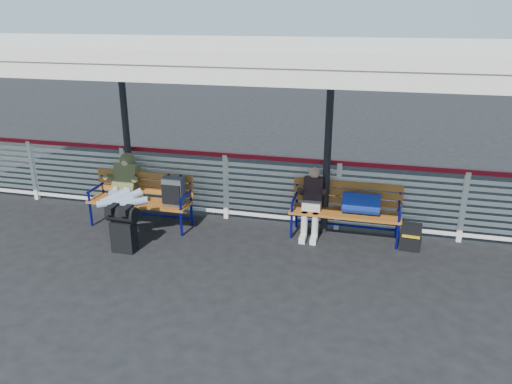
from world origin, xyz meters
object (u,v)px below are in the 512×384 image
(companion_person, at_px, (312,202))
(suitcase_side, at_px, (410,237))
(bench_left, at_px, (153,193))
(traveler_man, at_px, (123,194))
(bench_right, at_px, (354,204))
(luggage_stack, at_px, (123,227))

(companion_person, relative_size, suitcase_side, 2.58)
(bench_left, distance_m, suitcase_side, 4.34)
(traveler_man, bearing_deg, bench_right, 10.41)
(luggage_stack, distance_m, bench_right, 3.70)
(companion_person, xyz_separation_m, suitcase_side, (1.60, -0.19, -0.37))
(bench_right, distance_m, suitcase_side, 1.02)
(bench_left, distance_m, traveler_man, 0.51)
(bench_right, bearing_deg, companion_person, -177.01)
(suitcase_side, bearing_deg, bench_right, 170.92)
(luggage_stack, distance_m, companion_person, 3.07)
(companion_person, bearing_deg, suitcase_side, -6.62)
(bench_left, distance_m, bench_right, 3.42)
(bench_left, height_order, traveler_man, traveler_man)
(traveler_man, bearing_deg, bench_left, 42.29)
(suitcase_side, bearing_deg, traveler_man, -169.82)
(bench_right, xyz_separation_m, companion_person, (-0.68, -0.04, -0.00))
(luggage_stack, xyz_separation_m, bench_right, (3.43, 1.38, 0.19))
(bench_left, height_order, bench_right, bench_left)
(traveler_man, bearing_deg, suitcase_side, 5.74)
(traveler_man, xyz_separation_m, companion_person, (3.10, 0.66, -0.08))
(bench_right, bearing_deg, bench_left, -174.09)
(luggage_stack, bearing_deg, traveler_man, 117.59)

